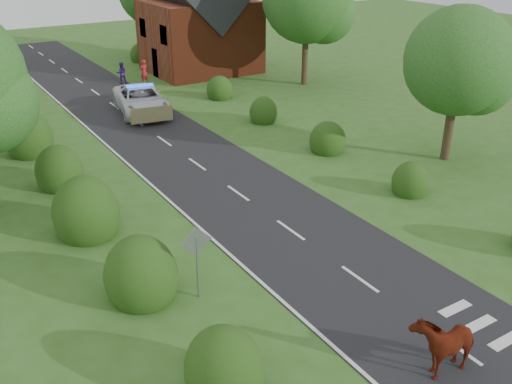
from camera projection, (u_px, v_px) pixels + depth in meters
ground at (360, 279)px, 19.07m from camera, size 120.00×120.00×0.00m
road at (172, 146)px, 30.56m from camera, size 6.00×70.00×0.02m
road_markings at (160, 165)px, 28.20m from camera, size 4.96×70.00×0.01m
hedgerow_left at (65, 181)px, 24.57m from camera, size 2.75×50.41×3.00m
hedgerow_right at (313, 135)px, 30.62m from camera, size 2.10×45.78×2.10m
tree_right_a at (464, 66)px, 26.98m from camera, size 5.33×5.20×7.56m
tree_right_b at (312, 1)px, 40.20m from camera, size 6.56×6.40×9.40m
road_sign at (197, 252)px, 17.49m from camera, size 1.06×0.08×2.53m
house at (199, 23)px, 45.05m from camera, size 8.00×7.40×9.17m
cow at (443, 345)px, 15.02m from camera, size 2.04×1.10×1.44m
police_van at (141, 100)px, 35.77m from camera, size 3.78×6.43×1.82m
pedestrian_red at (144, 72)px, 42.30m from camera, size 0.74×0.56×1.83m
pedestrian_purple at (122, 73)px, 42.47m from camera, size 0.92×0.81×1.61m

